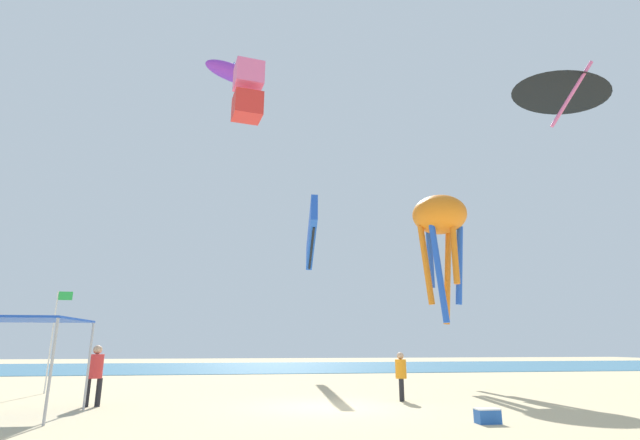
{
  "coord_description": "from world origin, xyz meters",
  "views": [
    {
      "loc": [
        -2.51,
        -15.36,
        1.86
      ],
      "look_at": [
        1.15,
        9.08,
        8.37
      ],
      "focal_mm": 26.62,
      "sensor_mm": 36.0,
      "label": 1
    }
  ],
  "objects_px": {
    "person_leftmost": "(401,372)",
    "kite_inflatable_purple": "(234,73)",
    "cooler_box": "(487,416)",
    "kite_box_pink": "(248,91)",
    "canopy_tent": "(25,323)",
    "kite_parafoil_blue": "(312,235)",
    "kite_delta_black": "(560,87)",
    "person_near_tent": "(95,370)",
    "kite_octopus_orange": "(440,221)",
    "banner_flag": "(54,331)"
  },
  "relations": [
    {
      "from": "cooler_box",
      "to": "kite_box_pink",
      "type": "distance_m",
      "value": 15.04
    },
    {
      "from": "kite_inflatable_purple",
      "to": "kite_delta_black",
      "type": "relative_size",
      "value": 0.71
    },
    {
      "from": "kite_inflatable_purple",
      "to": "kite_box_pink",
      "type": "relative_size",
      "value": 1.82
    },
    {
      "from": "kite_octopus_orange",
      "to": "kite_parafoil_blue",
      "type": "bearing_deg",
      "value": -165.34
    },
    {
      "from": "kite_delta_black",
      "to": "kite_box_pink",
      "type": "height_order",
      "value": "kite_delta_black"
    },
    {
      "from": "canopy_tent",
      "to": "kite_parafoil_blue",
      "type": "relative_size",
      "value": 0.47
    },
    {
      "from": "person_leftmost",
      "to": "kite_delta_black",
      "type": "relative_size",
      "value": 0.25
    },
    {
      "from": "person_leftmost",
      "to": "kite_delta_black",
      "type": "height_order",
      "value": "kite_delta_black"
    },
    {
      "from": "canopy_tent",
      "to": "person_near_tent",
      "type": "height_order",
      "value": "canopy_tent"
    },
    {
      "from": "person_leftmost",
      "to": "kite_inflatable_purple",
      "type": "height_order",
      "value": "kite_inflatable_purple"
    },
    {
      "from": "kite_octopus_orange",
      "to": "kite_box_pink",
      "type": "relative_size",
      "value": 2.55
    },
    {
      "from": "person_leftmost",
      "to": "kite_box_pink",
      "type": "xyz_separation_m",
      "value": [
        -5.66,
        1.63,
        11.26
      ]
    },
    {
      "from": "cooler_box",
      "to": "kite_parafoil_blue",
      "type": "distance_m",
      "value": 19.57
    },
    {
      "from": "person_leftmost",
      "to": "kite_box_pink",
      "type": "height_order",
      "value": "kite_box_pink"
    },
    {
      "from": "kite_parafoil_blue",
      "to": "kite_box_pink",
      "type": "bearing_deg",
      "value": 163.33
    },
    {
      "from": "person_leftmost",
      "to": "cooler_box",
      "type": "height_order",
      "value": "person_leftmost"
    },
    {
      "from": "person_leftmost",
      "to": "banner_flag",
      "type": "distance_m",
      "value": 13.91
    },
    {
      "from": "banner_flag",
      "to": "kite_octopus_orange",
      "type": "bearing_deg",
      "value": 2.66
    },
    {
      "from": "person_near_tent",
      "to": "kite_box_pink",
      "type": "relative_size",
      "value": 0.74
    },
    {
      "from": "kite_box_pink",
      "to": "banner_flag",
      "type": "bearing_deg",
      "value": 148.02
    },
    {
      "from": "person_leftmost",
      "to": "kite_octopus_orange",
      "type": "relative_size",
      "value": 0.25
    },
    {
      "from": "person_leftmost",
      "to": "banner_flag",
      "type": "bearing_deg",
      "value": -85.6
    },
    {
      "from": "person_near_tent",
      "to": "person_leftmost",
      "type": "distance_m",
      "value": 9.99
    },
    {
      "from": "canopy_tent",
      "to": "kite_delta_black",
      "type": "height_order",
      "value": "kite_delta_black"
    },
    {
      "from": "canopy_tent",
      "to": "kite_octopus_orange",
      "type": "height_order",
      "value": "kite_octopus_orange"
    },
    {
      "from": "person_near_tent",
      "to": "kite_delta_black",
      "type": "xyz_separation_m",
      "value": [
        20.41,
        3.62,
        13.83
      ]
    },
    {
      "from": "kite_parafoil_blue",
      "to": "kite_octopus_orange",
      "type": "distance_m",
      "value": 9.19
    },
    {
      "from": "person_near_tent",
      "to": "person_leftmost",
      "type": "bearing_deg",
      "value": -8.01
    },
    {
      "from": "kite_octopus_orange",
      "to": "kite_box_pink",
      "type": "xyz_separation_m",
      "value": [
        -9.74,
        -3.73,
        4.33
      ]
    },
    {
      "from": "person_near_tent",
      "to": "kite_octopus_orange",
      "type": "distance_m",
      "value": 16.54
    },
    {
      "from": "person_near_tent",
      "to": "kite_octopus_orange",
      "type": "bearing_deg",
      "value": 12.6
    },
    {
      "from": "kite_octopus_orange",
      "to": "kite_inflatable_purple",
      "type": "bearing_deg",
      "value": -154.32
    },
    {
      "from": "person_leftmost",
      "to": "person_near_tent",
      "type": "bearing_deg",
      "value": -65.78
    },
    {
      "from": "person_leftmost",
      "to": "banner_flag",
      "type": "xyz_separation_m",
      "value": [
        -13.06,
        4.56,
        1.44
      ]
    },
    {
      "from": "kite_octopus_orange",
      "to": "banner_flag",
      "type": "bearing_deg",
      "value": -110.05
    },
    {
      "from": "kite_inflatable_purple",
      "to": "person_leftmost",
      "type": "bearing_deg",
      "value": 85.96
    },
    {
      "from": "person_near_tent",
      "to": "person_leftmost",
      "type": "relative_size",
      "value": 1.15
    },
    {
      "from": "cooler_box",
      "to": "kite_delta_black",
      "type": "relative_size",
      "value": 0.09
    },
    {
      "from": "person_near_tent",
      "to": "banner_flag",
      "type": "relative_size",
      "value": 0.46
    },
    {
      "from": "kite_octopus_orange",
      "to": "person_near_tent",
      "type": "bearing_deg",
      "value": -91.51
    },
    {
      "from": "canopy_tent",
      "to": "person_near_tent",
      "type": "distance_m",
      "value": 2.86
    },
    {
      "from": "banner_flag",
      "to": "kite_inflatable_purple",
      "type": "xyz_separation_m",
      "value": [
        6.03,
        10.66,
        18.98
      ]
    },
    {
      "from": "canopy_tent",
      "to": "person_leftmost",
      "type": "distance_m",
      "value": 11.66
    },
    {
      "from": "canopy_tent",
      "to": "kite_inflatable_purple",
      "type": "distance_m",
      "value": 26.11
    },
    {
      "from": "person_near_tent",
      "to": "kite_octopus_orange",
      "type": "relative_size",
      "value": 0.29
    },
    {
      "from": "cooler_box",
      "to": "kite_octopus_orange",
      "type": "xyz_separation_m",
      "value": [
        3.5,
        10.26,
        7.7
      ]
    },
    {
      "from": "person_leftmost",
      "to": "banner_flag",
      "type": "height_order",
      "value": "banner_flag"
    },
    {
      "from": "kite_parafoil_blue",
      "to": "kite_delta_black",
      "type": "bearing_deg",
      "value": -123.36
    },
    {
      "from": "cooler_box",
      "to": "canopy_tent",
      "type": "bearing_deg",
      "value": 167.32
    },
    {
      "from": "banner_flag",
      "to": "kite_octopus_orange",
      "type": "distance_m",
      "value": 18.01
    }
  ]
}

